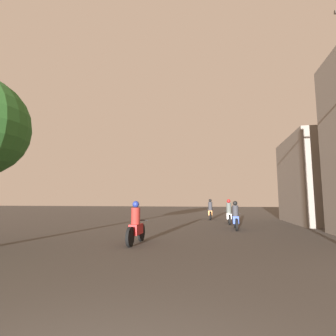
{
  "coord_description": "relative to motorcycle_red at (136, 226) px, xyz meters",
  "views": [
    {
      "loc": [
        0.84,
        -1.36,
        1.56
      ],
      "look_at": [
        -2.58,
        16.32,
        3.75
      ],
      "focal_mm": 28.0,
      "sensor_mm": 36.0,
      "label": 1
    }
  ],
  "objects": [
    {
      "name": "motorcycle_red",
      "position": [
        0.0,
        0.0,
        0.0
      ],
      "size": [
        0.6,
        1.97,
        1.52
      ],
      "rotation": [
        0.0,
        0.0,
        -0.17
      ],
      "color": "black",
      "rests_on": "ground_plane"
    },
    {
      "name": "motorcycle_blue",
      "position": [
        3.79,
        5.47,
        -0.01
      ],
      "size": [
        0.6,
        2.1,
        1.5
      ],
      "rotation": [
        0.0,
        0.0,
        -0.05
      ],
      "color": "black",
      "rests_on": "ground_plane"
    },
    {
      "name": "motorcycle_white",
      "position": [
        3.57,
        8.63,
        0.03
      ],
      "size": [
        0.6,
        1.99,
        1.6
      ],
      "rotation": [
        0.0,
        0.0,
        0.15
      ],
      "color": "black",
      "rests_on": "ground_plane"
    },
    {
      "name": "motorcycle_orange",
      "position": [
        2.25,
        12.38,
        0.04
      ],
      "size": [
        0.6,
        1.98,
        1.63
      ],
      "rotation": [
        0.0,
        0.0,
        0.03
      ],
      "color": "black",
      "rests_on": "ground_plane"
    },
    {
      "name": "building_right_far",
      "position": [
        10.24,
        10.04,
        2.29
      ],
      "size": [
        5.15,
        6.76,
        5.81
      ],
      "color": "gray",
      "rests_on": "ground_plane"
    }
  ]
}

